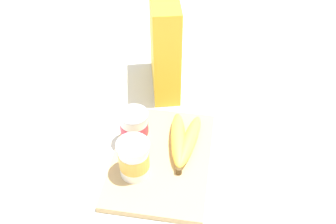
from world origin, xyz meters
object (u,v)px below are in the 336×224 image
Objects in this scene: yogurt_cup_back at (134,126)px; banana_bunch at (183,140)px; cutting_board at (161,159)px; yogurt_cup_front at (134,159)px; cereal_box at (165,43)px.

yogurt_cup_back reaches higher than banana_bunch.
yogurt_cup_front is (-0.05, 0.05, 0.06)m from cutting_board.
yogurt_cup_back is 0.46× the size of banana_bunch.
yogurt_cup_front is at bearing 136.31° from cutting_board.
cutting_board is 1.74× the size of banana_bunch.
yogurt_cup_front is (-0.34, 0.01, -0.07)m from cereal_box.
cereal_box is (0.29, 0.04, 0.13)m from cutting_board.
yogurt_cup_back is at bearing 158.13° from cereal_box.
yogurt_cup_front is 0.14m from banana_bunch.
banana_bunch is (-0.25, -0.08, -0.10)m from cereal_box.
cereal_box is 0.35m from yogurt_cup_front.
banana_bunch reaches higher than cutting_board.
yogurt_cup_back is (0.10, 0.02, -0.01)m from yogurt_cup_front.
cereal_box is at bearing -8.21° from yogurt_cup_back.
cereal_box reaches higher than yogurt_cup_front.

